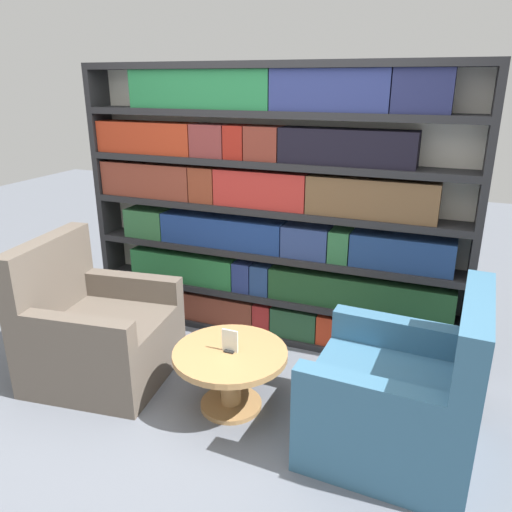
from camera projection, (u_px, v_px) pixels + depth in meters
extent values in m
plane|color=slate|center=(197.00, 421.00, 3.06)|extent=(14.00, 14.00, 0.00)
cube|color=silver|center=(274.00, 206.00, 3.88)|extent=(2.98, 0.05, 2.10)
cube|color=#262628|center=(109.00, 194.00, 4.29)|extent=(0.05, 0.30, 2.10)
cube|color=#262628|center=(478.00, 230.00, 3.25)|extent=(0.05, 0.30, 2.10)
cube|color=#262628|center=(267.00, 330.00, 4.11)|extent=(2.88, 0.30, 0.05)
cube|color=#262628|center=(268.00, 294.00, 4.00)|extent=(2.88, 0.30, 0.05)
cube|color=#262628|center=(268.00, 253.00, 3.89)|extent=(2.88, 0.30, 0.05)
cube|color=#262628|center=(268.00, 209.00, 3.77)|extent=(2.88, 0.30, 0.05)
cube|color=#262628|center=(269.00, 163.00, 3.65)|extent=(2.88, 0.30, 0.05)
cube|color=#262628|center=(269.00, 114.00, 3.54)|extent=(2.88, 0.30, 0.05)
cube|color=#262628|center=(270.00, 65.00, 3.43)|extent=(2.88, 0.30, 0.05)
cube|color=brown|center=(186.00, 301.00, 4.31)|extent=(1.30, 0.20, 0.23)
cube|color=maroon|center=(265.00, 316.00, 4.05)|extent=(0.14, 0.20, 0.23)
cube|color=#264E30|center=(296.00, 321.00, 3.96)|extent=(0.37, 0.20, 0.23)
cube|color=#BD361C|center=(342.00, 329.00, 3.83)|extent=(0.36, 0.20, 0.23)
cube|color=#144C30|center=(392.00, 338.00, 3.69)|extent=(0.38, 0.20, 0.23)
cube|color=#28723B|center=(185.00, 266.00, 4.19)|extent=(0.94, 0.20, 0.24)
cube|color=navy|center=(245.00, 275.00, 4.00)|extent=(0.15, 0.20, 0.24)
cube|color=navy|center=(263.00, 278.00, 3.95)|extent=(0.15, 0.20, 0.24)
cube|color=#204B27|center=(358.00, 292.00, 3.68)|extent=(1.35, 0.20, 0.24)
cube|color=#326A3D|center=(148.00, 222.00, 4.20)|extent=(0.35, 0.20, 0.23)
cube|color=navy|center=(223.00, 231.00, 3.95)|extent=(1.02, 0.20, 0.23)
cube|color=navy|center=(307.00, 241.00, 3.71)|extent=(0.35, 0.20, 0.23)
cube|color=#2F6C3F|center=(341.00, 245.00, 3.62)|extent=(0.15, 0.20, 0.23)
cube|color=navy|center=(402.00, 253.00, 3.46)|extent=(0.70, 0.20, 0.23)
cube|color=brown|center=(150.00, 179.00, 4.06)|extent=(0.81, 0.20, 0.27)
cube|color=brown|center=(206.00, 184.00, 3.88)|extent=(0.21, 0.20, 0.27)
cube|color=red|center=(262.00, 189.00, 3.71)|extent=(0.71, 0.20, 0.27)
cube|color=brown|center=(372.00, 198.00, 3.42)|extent=(0.89, 0.20, 0.27)
cube|color=#B0341B|center=(148.00, 137.00, 3.94)|extent=(0.83, 0.20, 0.24)
cube|color=brown|center=(211.00, 140.00, 3.74)|extent=(0.27, 0.20, 0.24)
cube|color=#9F2117|center=(238.00, 142.00, 3.67)|extent=(0.15, 0.20, 0.24)
cube|color=maroon|center=(264.00, 143.00, 3.59)|extent=(0.25, 0.20, 0.24)
cube|color=black|center=(347.00, 147.00, 3.38)|extent=(0.93, 0.20, 0.24)
cube|color=#237640|center=(201.00, 89.00, 3.65)|extent=(1.12, 0.20, 0.27)
cube|color=navy|center=(330.00, 90.00, 3.31)|extent=(0.80, 0.20, 0.27)
cube|color=navy|center=(423.00, 91.00, 3.10)|extent=(0.36, 0.20, 0.27)
cube|color=brown|center=(104.00, 346.00, 3.47)|extent=(0.97, 0.95, 0.45)
cube|color=brown|center=(49.00, 276.00, 3.39)|extent=(0.25, 0.85, 0.53)
cube|color=brown|center=(78.00, 331.00, 3.02)|extent=(0.74, 0.21, 0.18)
cube|color=brown|center=(134.00, 286.00, 3.68)|extent=(0.74, 0.21, 0.18)
cube|color=#386684|center=(389.00, 412.00, 2.79)|extent=(0.90, 0.88, 0.45)
cube|color=#386684|center=(472.00, 349.00, 2.48)|extent=(0.18, 0.85, 0.53)
cube|color=#386684|center=(393.00, 332.00, 3.02)|extent=(0.73, 0.15, 0.18)
cube|color=#386684|center=(366.00, 397.00, 2.40)|extent=(0.73, 0.15, 0.18)
cylinder|color=#AD7F4C|center=(231.00, 382.00, 3.14)|extent=(0.13, 0.13, 0.36)
cylinder|color=#AD7F4C|center=(231.00, 404.00, 3.19)|extent=(0.39, 0.39, 0.03)
cylinder|color=#AD7F4C|center=(230.00, 354.00, 3.07)|extent=(0.71, 0.71, 0.04)
cube|color=black|center=(230.00, 350.00, 3.06)|extent=(0.06, 0.06, 0.01)
cube|color=silver|center=(230.00, 341.00, 3.04)|extent=(0.10, 0.01, 0.15)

